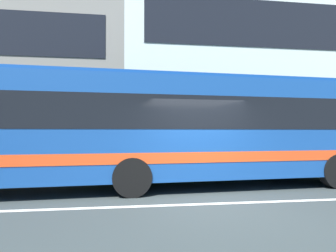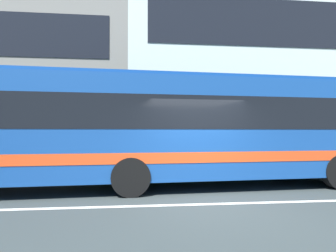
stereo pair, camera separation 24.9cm
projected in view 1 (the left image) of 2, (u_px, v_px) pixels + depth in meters
The scene contains 5 objects.
ground_plane at pixel (211, 204), 6.49m from camera, with size 160.00×160.00×0.00m, color #333B3C.
lane_centre_line at pixel (211, 204), 6.49m from camera, with size 60.00×0.16×0.01m, color silver.
hedge_row_far at pixel (252, 157), 12.45m from camera, with size 14.93×1.10×1.11m, color #1C4317.
apartment_block_right at pixel (301, 65), 20.93m from camera, with size 25.67×8.99×13.22m.
transit_bus at pixel (156, 127), 8.49m from camera, with size 12.51×3.25×3.27m.
Camera 1 is at (-1.85, -6.33, 1.65)m, focal length 30.38 mm.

